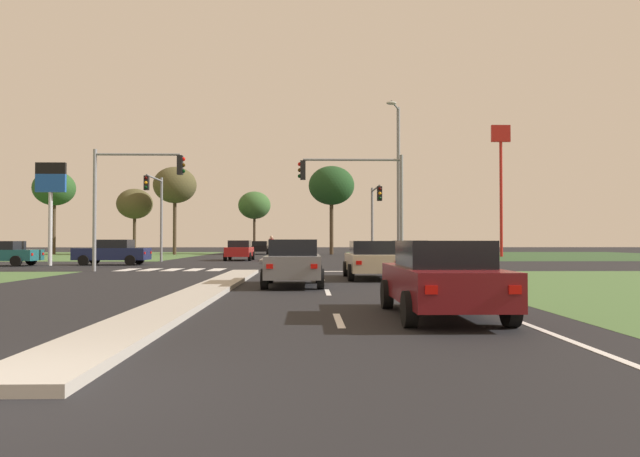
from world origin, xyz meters
The scene contains 39 objects.
ground_plane centered at (0.00, 30.00, 0.00)m, with size 200.00×200.00×0.00m, color black.
grass_verge_far_left centered at (-25.50, 54.50, 0.00)m, with size 35.00×35.00×0.01m, color #476B38.
grass_verge_far_right centered at (25.50, 54.50, 0.00)m, with size 35.00×35.00×0.01m, color #2D4C28.
median_island_near centered at (0.00, 11.00, 0.07)m, with size 1.20×22.00×0.14m, color #ADA89E.
median_island_far centered at (0.00, 55.00, 0.07)m, with size 1.20×36.00×0.14m, color gray.
lane_dash_near centered at (3.50, 5.40, 0.01)m, with size 0.14×2.00×0.01m, color silver.
lane_dash_second centered at (3.50, 11.40, 0.01)m, with size 0.14×2.00×0.01m, color silver.
lane_dash_third centered at (3.50, 17.40, 0.01)m, with size 0.14×2.00×0.01m, color silver.
lane_dash_fourth centered at (3.50, 23.40, 0.01)m, with size 0.14×2.00×0.01m, color silver.
lane_dash_fifth centered at (3.50, 29.40, 0.01)m, with size 0.14×2.00×0.01m, color silver.
edge_line_right centered at (6.85, 12.00, 0.01)m, with size 0.14×24.00×0.01m, color silver.
stop_bar_near centered at (3.80, 23.00, 0.01)m, with size 6.40×0.50×0.01m, color silver.
crosswalk_bar_near centered at (-6.40, 24.80, 0.01)m, with size 0.70×2.80×0.01m, color silver.
crosswalk_bar_second centered at (-5.25, 24.80, 0.01)m, with size 0.70×2.80×0.01m, color silver.
crosswalk_bar_third centered at (-4.10, 24.80, 0.01)m, with size 0.70×2.80×0.01m, color silver.
crosswalk_bar_fourth centered at (-2.95, 24.80, 0.01)m, with size 0.70×2.80×0.01m, color silver.
crosswalk_bar_fifth centered at (-1.80, 24.80, 0.01)m, with size 0.70×2.80×0.01m, color silver.
car_silver_near centered at (9.35, 31.72, 0.78)m, with size 4.45×2.00×1.52m.
car_black_second centered at (-2.42, 59.96, 0.76)m, with size 2.10×4.43×1.47m.
car_grey_third centered at (2.44, 13.84, 0.79)m, with size 1.96×4.18×1.55m.
car_beige_fourth centered at (5.45, 17.54, 0.77)m, with size 2.06×4.58×1.50m.
car_navy_fifth centered at (-9.21, 31.00, 0.81)m, with size 4.44×2.08×1.58m.
car_maroon_sixth centered at (5.56, 5.87, 0.77)m, with size 1.99×4.49×1.51m.
car_teal_seventh centered at (-15.50, 29.81, 0.77)m, with size 4.52×2.09×1.49m.
car_red_eighth centered at (-2.31, 39.44, 0.78)m, with size 2.04×4.28×1.53m.
traffic_signal_near_right centered at (5.71, 23.40, 4.02)m, with size 5.27×0.32×5.80m.
traffic_signal_near_left centered at (-6.03, 23.40, 4.13)m, with size 4.54×0.32×6.03m.
traffic_signal_far_right centered at (7.60, 34.86, 3.70)m, with size 0.32×4.71×5.35m.
traffic_signal_far_left centered at (-7.60, 35.14, 4.13)m, with size 0.32×4.29×6.06m.
street_lamp_second centered at (8.07, 27.52, 5.14)m, with size 1.05×2.12×9.19m.
pedestrian_at_median centered at (0.21, 38.18, 1.20)m, with size 0.34×0.34×1.75m.
fastfood_pole_sign centered at (21.31, 49.44, 9.06)m, with size 1.80×0.40×12.52m.
fuel_price_totem centered at (-12.67, 30.09, 4.58)m, with size 1.80×0.24×6.25m.
treeline_near centered at (-25.66, 60.75, 7.38)m, with size 4.61×4.61×9.40m.
treeline_second centered at (-16.64, 60.79, 5.65)m, with size 4.00×4.00×7.39m.
treeline_third centered at (-11.52, 58.15, 7.52)m, with size 4.65×4.65×9.54m.
treeline_fourth centered at (-3.30, 62.79, 5.63)m, with size 3.78×3.78×7.27m.
treeline_fifth centered at (5.52, 59.03, 7.90)m, with size 4.10×4.10×9.69m.
treeline_sixth centered at (5.55, 58.59, 7.55)m, with size 5.04×5.04×9.74m.
Camera 1 is at (2.91, -5.64, 1.51)m, focal length 32.85 mm.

